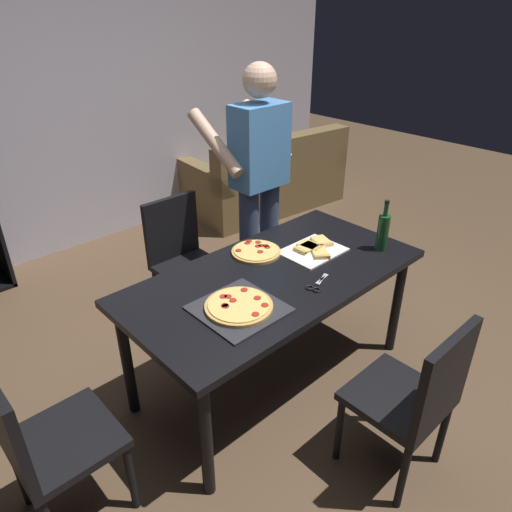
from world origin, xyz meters
TOP-DOWN VIEW (x-y plane):
  - ground_plane at (0.00, 0.00)m, footprint 12.00×12.00m
  - back_wall at (0.00, 2.60)m, footprint 6.40×0.10m
  - dining_table at (0.00, 0.00)m, footprint 1.71×0.86m
  - chair_near_camera at (-0.00, -0.92)m, footprint 0.42×0.42m
  - chair_far_side at (0.00, 0.92)m, footprint 0.42×0.42m
  - chair_left_end at (-1.34, 0.00)m, footprint 0.42×0.42m
  - couch at (1.89, 1.99)m, footprint 1.77×1.01m
  - person_serving_pizza at (0.53, 0.70)m, footprint 0.55×0.54m
  - pepperoni_pizza_on_tray at (-0.37, -0.12)m, footprint 0.40×0.40m
  - pizza_slices_on_towel at (0.36, 0.03)m, footprint 0.36×0.28m
  - wine_bottle at (0.67, -0.23)m, footprint 0.07×0.07m
  - kitchen_scissors at (0.07, -0.24)m, footprint 0.20×0.11m
  - second_pizza_plain at (0.09, 0.24)m, footprint 0.29×0.29m

SIDE VIEW (x-z plane):
  - ground_plane at x=0.00m, z-range 0.00..0.00m
  - couch at x=1.89m, z-range -0.12..0.73m
  - chair_near_camera at x=0.00m, z-range 0.06..0.96m
  - chair_far_side at x=0.00m, z-range 0.06..0.96m
  - chair_left_end at x=-1.34m, z-range 0.06..0.96m
  - dining_table at x=0.00m, z-range 0.30..1.05m
  - kitchen_scissors at x=0.07m, z-range 0.75..0.76m
  - second_pizza_plain at x=0.09m, z-range 0.75..0.78m
  - pizza_slices_on_towel at x=0.36m, z-range 0.75..0.78m
  - pepperoni_pizza_on_tray at x=-0.37m, z-range 0.75..0.78m
  - wine_bottle at x=0.67m, z-range 0.71..1.03m
  - person_serving_pizza at x=0.53m, z-range 0.12..1.87m
  - back_wall at x=0.00m, z-range 0.00..2.80m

